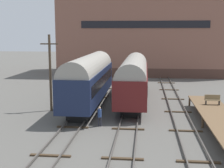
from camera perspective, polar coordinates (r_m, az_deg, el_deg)
The scene contains 11 objects.
ground_plane at distance 28.03m, azimuth 3.31°, elevation -6.47°, with size 200.00×200.00×0.00m, color #56544F.
track_left at distance 28.56m, azimuth -5.82°, elevation -5.91°, with size 2.60×60.00×0.26m.
track_middle at distance 27.99m, azimuth 3.32°, elevation -6.19°, with size 2.60×60.00×0.26m.
track_right at distance 28.15m, azimuth 12.60°, elevation -6.31°, with size 2.60×60.00×0.26m.
train_car_maroon at distance 34.42m, azimuth 3.96°, elevation 1.33°, with size 3.03×17.00×5.04m.
train_car_navy at distance 32.50m, azimuth -4.19°, elevation 1.19°, with size 3.05×15.92×5.36m.
station_platform at distance 26.58m, azimuth 18.95°, elevation -5.61°, with size 2.78×15.89×1.08m.
bench at distance 30.22m, azimuth 17.90°, elevation -2.69°, with size 1.40×0.40×0.91m.
person_worker at distance 25.72m, azimuth -2.28°, elevation -5.61°, with size 0.32×0.32×1.66m.
utility_pole at distance 30.95m, azimuth -11.23°, elevation 2.24°, with size 1.80×0.24×7.48m.
warehouse_building at distance 60.12m, azimuth 5.96°, elevation 9.83°, with size 30.61×13.96×16.45m.
Camera 1 is at (1.30, -26.95, 7.60)m, focal length 50.00 mm.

